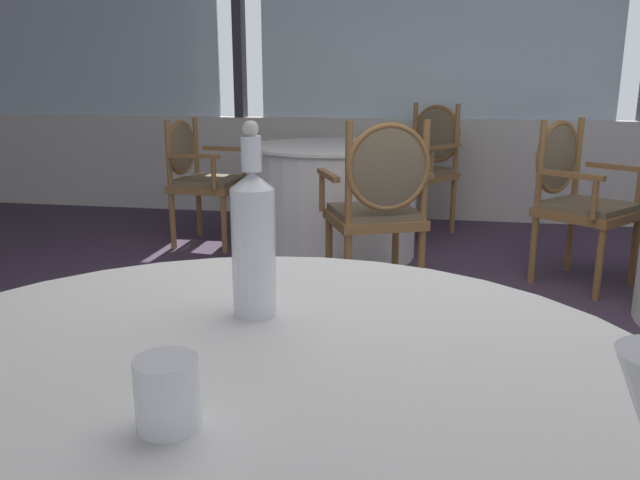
{
  "coord_description": "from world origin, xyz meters",
  "views": [
    {
      "loc": [
        0.08,
        -2.07,
        1.15
      ],
      "look_at": [
        -0.12,
        -1.02,
        0.88
      ],
      "focal_mm": 35.34,
      "sensor_mm": 36.0,
      "label": 1
    }
  ],
  "objects_px": {
    "dining_chair_1_2": "(426,158)",
    "water_tumbler": "(167,393)",
    "dining_chair_0_1": "(575,190)",
    "dining_chair_1_0": "(199,171)",
    "water_bottle": "(253,239)",
    "dining_chair_1_1": "(380,198)"
  },
  "relations": [
    {
      "from": "dining_chair_0_1",
      "to": "dining_chair_1_2",
      "type": "bearing_deg",
      "value": 167.57
    },
    {
      "from": "water_bottle",
      "to": "dining_chair_0_1",
      "type": "relative_size",
      "value": 0.36
    },
    {
      "from": "water_bottle",
      "to": "dining_chair_1_0",
      "type": "relative_size",
      "value": 0.38
    },
    {
      "from": "water_bottle",
      "to": "dining_chair_1_1",
      "type": "xyz_separation_m",
      "value": [
        0.02,
        2.2,
        -0.32
      ]
    },
    {
      "from": "water_tumbler",
      "to": "dining_chair_1_2",
      "type": "relative_size",
      "value": 0.09
    },
    {
      "from": "dining_chair_1_0",
      "to": "dining_chair_1_1",
      "type": "height_order",
      "value": "dining_chair_1_1"
    },
    {
      "from": "water_tumbler",
      "to": "dining_chair_0_1",
      "type": "height_order",
      "value": "dining_chair_0_1"
    },
    {
      "from": "water_bottle",
      "to": "dining_chair_1_2",
      "type": "xyz_separation_m",
      "value": [
        0.22,
        3.93,
        -0.3
      ]
    },
    {
      "from": "water_tumbler",
      "to": "dining_chair_1_1",
      "type": "relative_size",
      "value": 0.09
    },
    {
      "from": "dining_chair_0_1",
      "to": "dining_chair_1_0",
      "type": "xyz_separation_m",
      "value": [
        -2.47,
        0.46,
        -0.02
      ]
    },
    {
      "from": "dining_chair_0_1",
      "to": "dining_chair_1_0",
      "type": "bearing_deg",
      "value": -150.15
    },
    {
      "from": "dining_chair_1_2",
      "to": "dining_chair_1_0",
      "type": "bearing_deg",
      "value": -29.84
    },
    {
      "from": "dining_chair_1_1",
      "to": "dining_chair_1_2",
      "type": "relative_size",
      "value": 0.98
    },
    {
      "from": "dining_chair_0_1",
      "to": "dining_chair_1_1",
      "type": "xyz_separation_m",
      "value": [
        -1.08,
        -0.58,
        0.02
      ]
    },
    {
      "from": "dining_chair_1_2",
      "to": "water_tumbler",
      "type": "bearing_deg",
      "value": 33.56
    },
    {
      "from": "dining_chair_1_0",
      "to": "water_bottle",
      "type": "bearing_deg",
      "value": -60.58
    },
    {
      "from": "dining_chair_1_1",
      "to": "dining_chair_1_0",
      "type": "bearing_deg",
      "value": 29.85
    },
    {
      "from": "dining_chair_0_1",
      "to": "dining_chair_1_1",
      "type": "distance_m",
      "value": 1.22
    },
    {
      "from": "water_tumbler",
      "to": "dining_chair_1_2",
      "type": "xyz_separation_m",
      "value": [
        0.21,
        4.32,
        -0.21
      ]
    },
    {
      "from": "water_tumbler",
      "to": "dining_chair_0_1",
      "type": "distance_m",
      "value": 3.36
    },
    {
      "from": "water_tumbler",
      "to": "dining_chair_0_1",
      "type": "relative_size",
      "value": 0.09
    },
    {
      "from": "water_bottle",
      "to": "dining_chair_1_0",
      "type": "distance_m",
      "value": 3.53
    }
  ]
}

